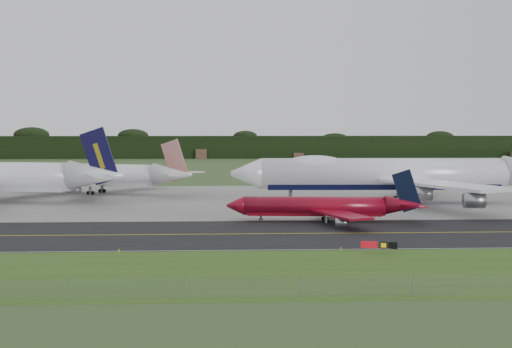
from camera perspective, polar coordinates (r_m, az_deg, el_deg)
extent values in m
plane|color=#365226|center=(123.83, 3.87, -4.49)|extent=(600.00, 600.00, 0.00)
cube|color=#315C1B|center=(89.69, 6.49, -7.75)|extent=(400.00, 30.00, 0.01)
cube|color=black|center=(119.91, 4.09, -4.77)|extent=(400.00, 32.00, 0.02)
cube|color=gray|center=(174.20, 1.93, -2.04)|extent=(400.00, 78.00, 0.01)
cube|color=gold|center=(119.90, 4.09, -4.76)|extent=(400.00, 0.40, 0.00)
cube|color=silver|center=(104.73, 5.11, -6.03)|extent=(400.00, 0.25, 0.00)
plane|color=slate|center=(76.95, 8.07, -8.89)|extent=(320.00, 0.00, 320.00)
cylinder|color=slate|center=(76.95, 8.07, -8.89)|extent=(0.10, 0.10, 2.20)
cube|color=black|center=(397.11, -0.73, 2.19)|extent=(700.00, 24.00, 12.00)
cylinder|color=white|center=(167.27, 10.12, 0.04)|extent=(56.53, 8.94, 7.15)
cube|color=black|center=(167.44, 10.11, -0.76)|extent=(53.66, 7.06, 2.50)
cone|color=white|center=(164.15, -0.80, 0.03)|extent=(7.27, 7.37, 7.15)
ellipsoid|color=white|center=(164.84, 4.74, 0.71)|extent=(14.78, 6.54, 4.56)
cube|color=white|center=(154.16, 14.83, -0.83)|extent=(21.90, 33.31, 0.61)
cube|color=white|center=(184.95, 12.14, -0.01)|extent=(23.46, 33.04, 0.61)
cylinder|color=gray|center=(153.87, 13.17, -1.54)|extent=(4.00, 3.13, 3.00)
cylinder|color=gray|center=(183.47, 10.85, -0.63)|extent=(4.00, 3.13, 3.00)
cylinder|color=gray|center=(142.40, 17.05, -2.04)|extent=(4.00, 3.13, 3.00)
cylinder|color=gray|center=(198.35, 11.86, -0.31)|extent=(4.00, 3.13, 3.00)
cylinder|color=black|center=(165.05, 2.78, -2.15)|extent=(1.31, 0.62, 1.29)
cylinder|color=slate|center=(164.74, 11.90, -1.63)|extent=(1.03, 1.03, 4.78)
cylinder|color=black|center=(164.91, 11.90, -2.23)|extent=(1.31, 0.68, 1.29)
cylinder|color=slate|center=(172.38, 11.32, -1.38)|extent=(1.03, 1.03, 4.78)
cylinder|color=black|center=(172.55, 11.31, -1.95)|extent=(1.31, 0.68, 1.29)
cylinder|color=maroon|center=(134.56, 4.68, -2.57)|extent=(26.66, 6.16, 3.58)
cube|color=maroon|center=(134.69, 4.68, -3.06)|extent=(25.26, 5.14, 1.25)
cone|color=maroon|center=(134.90, -1.65, -2.54)|extent=(3.64, 3.88, 3.58)
cone|color=maroon|center=(136.09, 11.74, -2.45)|extent=(7.29, 4.25, 3.58)
cube|color=maroon|center=(127.56, 6.82, -3.22)|extent=(9.38, 15.47, 0.40)
cube|color=maroon|center=(142.15, 6.41, -2.48)|extent=(11.61, 15.10, 0.40)
cube|color=black|center=(135.90, 11.96, -1.32)|extent=(5.65, 0.84, 8.14)
cylinder|color=gray|center=(124.19, 6.81, -3.87)|extent=(2.09, 1.69, 1.50)
cylinder|color=gray|center=(145.74, 6.22, -2.71)|extent=(2.09, 1.69, 1.50)
cylinder|color=black|center=(134.93, 0.40, -3.65)|extent=(0.67, 0.35, 0.64)
cylinder|color=slate|center=(132.93, 5.62, -3.52)|extent=(0.55, 0.55, 1.85)
cylinder|color=black|center=(133.01, 5.61, -3.78)|extent=(0.67, 0.38, 0.64)
cylinder|color=slate|center=(136.83, 5.54, -3.31)|extent=(0.55, 0.55, 1.85)
cylinder|color=black|center=(136.91, 5.53, -3.56)|extent=(0.67, 0.38, 0.64)
cone|color=white|center=(166.64, -12.63, -0.10)|extent=(14.05, 9.05, 6.62)
cube|color=white|center=(189.09, -17.30, -0.21)|extent=(24.62, 29.00, 0.59)
cube|color=#0F0C35|center=(166.13, -12.42, 1.40)|extent=(9.20, 2.34, 13.37)
cylinder|color=gray|center=(190.37, -18.42, -0.76)|extent=(4.09, 3.44, 2.78)
cylinder|color=gray|center=(199.35, -15.22, -0.49)|extent=(4.09, 3.44, 2.78)
cylinder|color=white|center=(194.17, -13.49, 0.00)|extent=(39.30, 18.67, 5.53)
cube|color=white|center=(194.30, -13.48, -0.53)|extent=(36.96, 16.70, 1.93)
cone|color=white|center=(206.41, -18.85, 0.12)|extent=(6.55, 6.88, 5.53)
cone|color=white|center=(182.69, -6.68, -0.03)|extent=(11.75, 8.75, 5.53)
cube|color=white|center=(180.92, -13.41, -0.59)|extent=(9.22, 23.34, 0.50)
cube|color=white|center=(200.84, -10.12, -0.11)|extent=(21.15, 21.23, 0.50)
cube|color=#9E150B|center=(182.23, -6.51, 1.09)|extent=(7.32, 3.00, 10.98)
cylinder|color=gray|center=(176.56, -14.39, -1.21)|extent=(3.62, 3.21, 2.32)
cylinder|color=gray|center=(205.95, -9.50, -0.42)|extent=(3.62, 3.21, 2.32)
cylinder|color=black|center=(202.60, -17.15, -1.23)|extent=(1.09, 0.76, 0.99)
cylinder|color=slate|center=(190.21, -13.11, -1.11)|extent=(0.99, 0.99, 3.49)
cylinder|color=black|center=(190.32, -13.10, -1.48)|extent=(1.10, 0.80, 0.99)
cylinder|color=slate|center=(195.47, -12.21, -0.96)|extent=(0.99, 0.99, 3.49)
cylinder|color=black|center=(195.58, -12.21, -1.32)|extent=(1.10, 0.80, 0.99)
cylinder|color=slate|center=(102.75, 8.85, -6.07)|extent=(0.13, 0.13, 0.74)
cylinder|color=slate|center=(102.64, 10.64, -6.10)|extent=(0.13, 0.13, 0.74)
cube|color=maroon|center=(102.59, 9.04, -5.60)|extent=(2.31, 0.77, 0.96)
cube|color=black|center=(102.52, 10.17, -5.62)|extent=(1.08, 0.45, 0.96)
cube|color=black|center=(102.49, 10.89, -5.63)|extent=(1.28, 0.51, 0.96)
cylinder|color=yellow|center=(103.77, -10.92, -6.06)|extent=(0.16, 0.16, 0.50)
cylinder|color=yellow|center=(104.17, 6.80, -5.98)|extent=(0.16, 0.16, 0.50)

